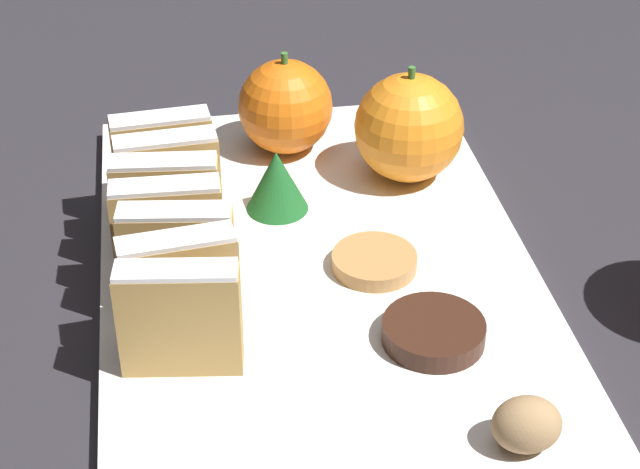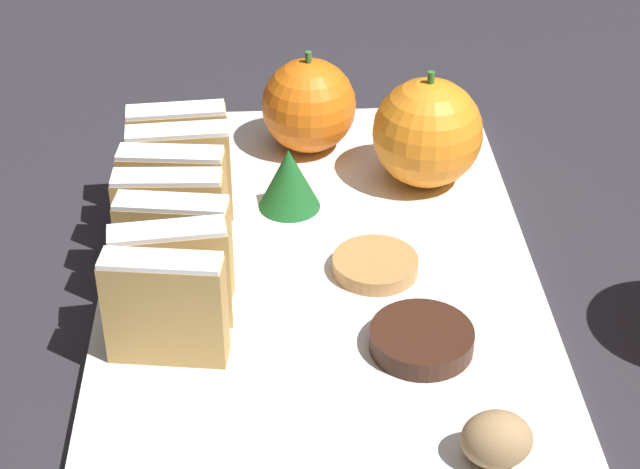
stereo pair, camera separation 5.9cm
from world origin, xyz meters
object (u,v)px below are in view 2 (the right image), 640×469
orange_near (428,133)px  chocolate_cookie (422,339)px  walnut (497,439)px  orange_far (304,106)px

orange_near → chocolate_cookie: 0.19m
orange_near → walnut: (-0.00, -0.28, -0.02)m
orange_far → chocolate_cookie: (0.06, -0.24, -0.03)m
walnut → chocolate_cookie: (-0.03, 0.09, -0.01)m
orange_near → orange_far: orange_near is taller
orange_near → walnut: 0.28m
walnut → chocolate_cookie: bearing=106.1°
walnut → chocolate_cookie: size_ratio=0.61×
walnut → orange_near: bearing=89.8°
orange_near → chocolate_cookie: bearing=-98.2°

